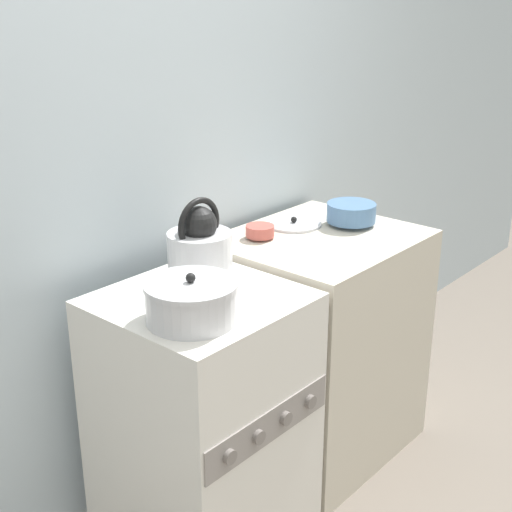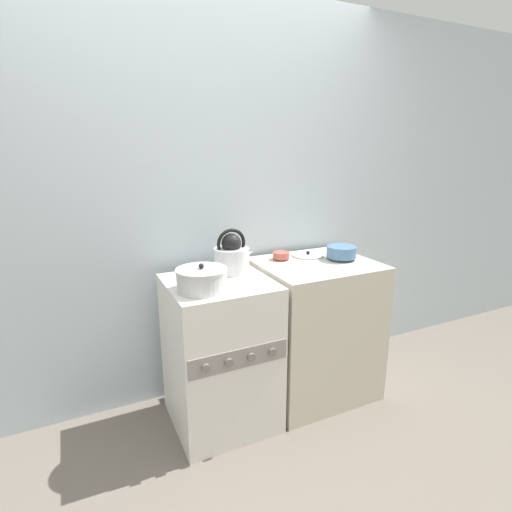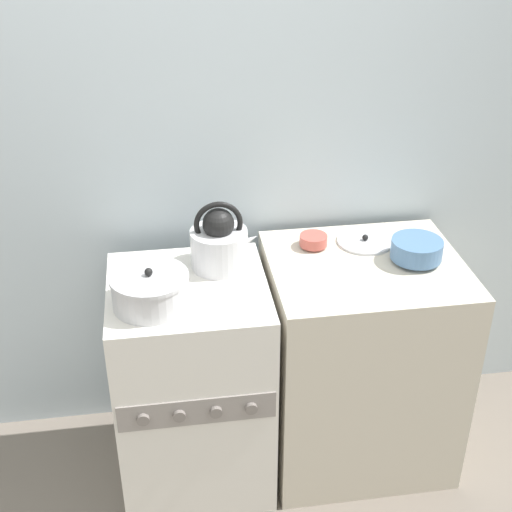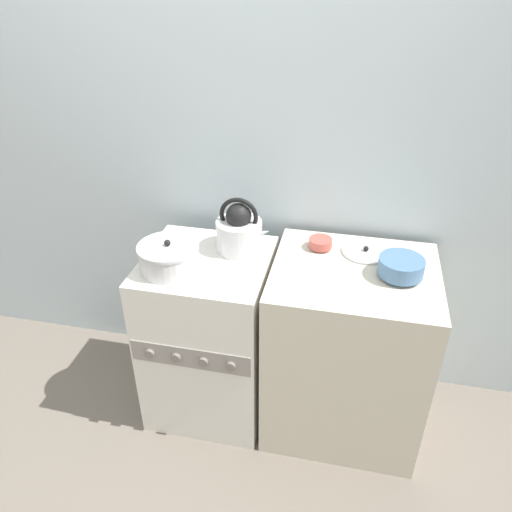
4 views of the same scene
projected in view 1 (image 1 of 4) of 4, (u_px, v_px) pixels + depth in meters
The scene contains 8 objects.
wall_back at pixel (106, 159), 2.29m from camera, with size 7.00×0.06×2.50m.
stove at pixel (203, 421), 2.32m from camera, with size 0.57×0.58×0.88m.
counter at pixel (318, 344), 2.81m from camera, with size 0.72×0.62×0.90m.
kettle at pixel (200, 247), 2.30m from camera, with size 0.26×0.21×0.26m.
cooking_pot at pixel (191, 302), 1.99m from camera, with size 0.27×0.27×0.15m.
enamel_bowl at pixel (351, 213), 2.75m from camera, with size 0.19×0.19×0.09m.
small_ceramic_bowl at pixel (260, 231), 2.62m from camera, with size 0.11×0.11×0.05m.
loose_pot_lid at pixel (294, 224), 2.77m from camera, with size 0.22×0.22×0.03m.
Camera 1 is at (-1.38, -1.15, 1.76)m, focal length 50.00 mm.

